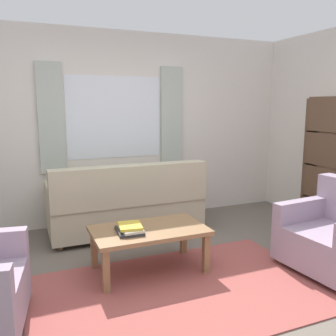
{
  "coord_description": "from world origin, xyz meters",
  "views": [
    {
      "loc": [
        -1.23,
        -2.66,
        1.63
      ],
      "look_at": [
        0.17,
        0.7,
        0.98
      ],
      "focal_mm": 38.62,
      "sensor_mm": 36.0,
      "label": 1
    }
  ],
  "objects": [
    {
      "name": "ground_plane",
      "position": [
        0.0,
        0.0,
        0.0
      ],
      "size": [
        6.24,
        6.24,
        0.0
      ],
      "primitive_type": "plane",
      "color": "#6B6056"
    },
    {
      "name": "wall_back",
      "position": [
        0.0,
        2.26,
        1.3
      ],
      "size": [
        5.32,
        0.12,
        2.6
      ],
      "primitive_type": "cube",
      "color": "silver",
      "rests_on": "ground_plane"
    },
    {
      "name": "window_with_curtains",
      "position": [
        0.0,
        2.18,
        1.45
      ],
      "size": [
        1.98,
        0.07,
        1.4
      ],
      "color": "white"
    },
    {
      "name": "area_rug",
      "position": [
        0.0,
        0.0,
        0.01
      ],
      "size": [
        2.56,
        1.62,
        0.01
      ],
      "primitive_type": "cube",
      "color": "#9E4C47",
      "rests_on": "ground_plane"
    },
    {
      "name": "couch",
      "position": [
        -0.02,
        1.62,
        0.37
      ],
      "size": [
        1.9,
        0.82,
        0.92
      ],
      "rotation": [
        0.0,
        0.0,
        3.14
      ],
      "color": "#BCB293",
      "rests_on": "ground_plane"
    },
    {
      "name": "coffee_table",
      "position": [
        -0.11,
        0.5,
        0.38
      ],
      "size": [
        1.1,
        0.64,
        0.44
      ],
      "color": "olive",
      "rests_on": "ground_plane"
    },
    {
      "name": "book_stack_on_table",
      "position": [
        -0.32,
        0.47,
        0.47
      ],
      "size": [
        0.26,
        0.32,
        0.07
      ],
      "color": "#2D2D33",
      "rests_on": "coffee_table"
    }
  ]
}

